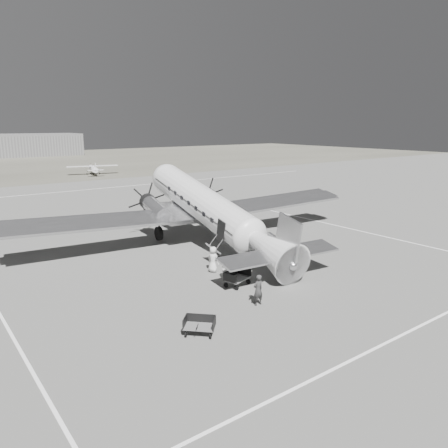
{
  "coord_description": "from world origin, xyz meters",
  "views": [
    {
      "loc": [
        -21.14,
        -24.0,
        9.59
      ],
      "look_at": [
        -2.02,
        1.77,
        2.2
      ],
      "focal_mm": 35.0,
      "sensor_mm": 36.0,
      "label": 1
    }
  ],
  "objects_px": {
    "dc3_airliner": "(209,210)",
    "light_plane_right": "(93,170)",
    "ground_crew": "(258,290)",
    "ramp_agent": "(226,268)",
    "hangar_main": "(6,145)",
    "baggage_cart_far": "(200,326)",
    "passenger": "(213,259)",
    "baggage_cart_near": "(237,278)"
  },
  "relations": [
    {
      "from": "baggage_cart_far",
      "to": "ground_crew",
      "type": "bearing_deg",
      "value": 57.1
    },
    {
      "from": "dc3_airliner",
      "to": "ground_crew",
      "type": "bearing_deg",
      "value": -106.46
    },
    {
      "from": "ground_crew",
      "to": "passenger",
      "type": "xyz_separation_m",
      "value": [
        1.16,
        5.86,
        0.01
      ]
    },
    {
      "from": "hangar_main",
      "to": "ground_crew",
      "type": "relative_size",
      "value": 24.39
    },
    {
      "from": "passenger",
      "to": "light_plane_right",
      "type": "bearing_deg",
      "value": -27.11
    },
    {
      "from": "dc3_airliner",
      "to": "baggage_cart_far",
      "type": "height_order",
      "value": "dc3_airliner"
    },
    {
      "from": "dc3_airliner",
      "to": "baggage_cart_far",
      "type": "distance_m",
      "value": 15.25
    },
    {
      "from": "hangar_main",
      "to": "dc3_airliner",
      "type": "relative_size",
      "value": 1.37
    },
    {
      "from": "baggage_cart_far",
      "to": "ramp_agent",
      "type": "relative_size",
      "value": 1.03
    },
    {
      "from": "ground_crew",
      "to": "light_plane_right",
      "type": "bearing_deg",
      "value": -104.42
    },
    {
      "from": "baggage_cart_far",
      "to": "passenger",
      "type": "relative_size",
      "value": 0.87
    },
    {
      "from": "hangar_main",
      "to": "baggage_cart_far",
      "type": "bearing_deg",
      "value": -97.08
    },
    {
      "from": "ramp_agent",
      "to": "baggage_cart_far",
      "type": "bearing_deg",
      "value": 153.48
    },
    {
      "from": "hangar_main",
      "to": "light_plane_right",
      "type": "bearing_deg",
      "value": -86.59
    },
    {
      "from": "dc3_airliner",
      "to": "light_plane_right",
      "type": "relative_size",
      "value": 3.2
    },
    {
      "from": "light_plane_right",
      "to": "ramp_agent",
      "type": "bearing_deg",
      "value": -89.9
    },
    {
      "from": "hangar_main",
      "to": "baggage_cart_far",
      "type": "relative_size",
      "value": 27.8
    },
    {
      "from": "baggage_cart_far",
      "to": "ramp_agent",
      "type": "bearing_deg",
      "value": 88.28
    },
    {
      "from": "light_plane_right",
      "to": "ramp_agent",
      "type": "relative_size",
      "value": 6.55
    },
    {
      "from": "light_plane_right",
      "to": "ground_crew",
      "type": "height_order",
      "value": "light_plane_right"
    },
    {
      "from": "baggage_cart_near",
      "to": "ramp_agent",
      "type": "xyz_separation_m",
      "value": [
        0.13,
        1.3,
        0.26
      ]
    },
    {
      "from": "passenger",
      "to": "ramp_agent",
      "type": "bearing_deg",
      "value": 160.54
    },
    {
      "from": "hangar_main",
      "to": "light_plane_right",
      "type": "height_order",
      "value": "hangar_main"
    },
    {
      "from": "dc3_airliner",
      "to": "passenger",
      "type": "distance_m",
      "value": 6.56
    },
    {
      "from": "light_plane_right",
      "to": "baggage_cart_far",
      "type": "bearing_deg",
      "value": -93.3
    },
    {
      "from": "hangar_main",
      "to": "passenger",
      "type": "xyz_separation_m",
      "value": [
        -10.34,
        -121.49,
        -2.43
      ]
    },
    {
      "from": "passenger",
      "to": "baggage_cart_far",
      "type": "bearing_deg",
      "value": 126.81
    },
    {
      "from": "hangar_main",
      "to": "dc3_airliner",
      "type": "height_order",
      "value": "hangar_main"
    },
    {
      "from": "dc3_airliner",
      "to": "light_plane_right",
      "type": "xyz_separation_m",
      "value": [
        10.69,
        54.62,
        -1.93
      ]
    },
    {
      "from": "ramp_agent",
      "to": "passenger",
      "type": "relative_size",
      "value": 0.85
    },
    {
      "from": "ramp_agent",
      "to": "ground_crew",
      "type": "bearing_deg",
      "value": -173.66
    },
    {
      "from": "dc3_airliner",
      "to": "ground_crew",
      "type": "xyz_separation_m",
      "value": [
        -4.49,
        -11.13,
        -2.07
      ]
    },
    {
      "from": "passenger",
      "to": "hangar_main",
      "type": "bearing_deg",
      "value": -18.81
    },
    {
      "from": "light_plane_right",
      "to": "dc3_airliner",
      "type": "bearing_deg",
      "value": -88.0
    },
    {
      "from": "ramp_agent",
      "to": "baggage_cart_near",
      "type": "bearing_deg",
      "value": -165.75
    },
    {
      "from": "dc3_airliner",
      "to": "baggage_cart_near",
      "type": "relative_size",
      "value": 18.19
    },
    {
      "from": "ground_crew",
      "to": "baggage_cart_near",
      "type": "bearing_deg",
      "value": -108.21
    },
    {
      "from": "ground_crew",
      "to": "ramp_agent",
      "type": "xyz_separation_m",
      "value": [
        1.0,
        4.21,
        -0.13
      ]
    },
    {
      "from": "baggage_cart_near",
      "to": "ramp_agent",
      "type": "relative_size",
      "value": 1.15
    },
    {
      "from": "dc3_airliner",
      "to": "light_plane_right",
      "type": "distance_m",
      "value": 55.69
    },
    {
      "from": "hangar_main",
      "to": "dc3_airliner",
      "type": "bearing_deg",
      "value": -93.45
    },
    {
      "from": "ground_crew",
      "to": "passenger",
      "type": "height_order",
      "value": "passenger"
    }
  ]
}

